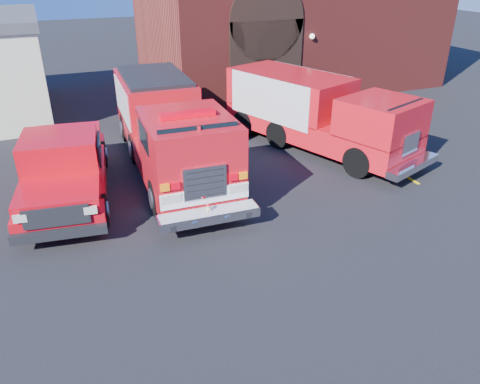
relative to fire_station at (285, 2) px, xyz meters
name	(u,v)px	position (x,y,z in m)	size (l,w,h in m)	color
ground	(224,215)	(-8.99, -13.98, -4.25)	(100.00, 100.00, 0.00)	black
parking_stripe_near	(389,167)	(-2.49, -12.98, -4.25)	(0.12, 3.00, 0.01)	yellow
parking_stripe_mid	(341,139)	(-2.49, -9.98, -4.25)	(0.12, 3.00, 0.01)	yellow
parking_stripe_far	(304,118)	(-2.49, -6.98, -4.25)	(0.12, 3.00, 0.01)	yellow
fire_station	(285,2)	(0.00, 0.00, 0.00)	(15.20, 10.20, 8.45)	maroon
fire_engine	(169,128)	(-9.49, -10.22, -2.81)	(2.90, 9.16, 2.79)	black
pickup_truck	(65,167)	(-12.89, -11.07, -3.28)	(3.04, 6.50, 2.05)	black
secondary_truck	(316,111)	(-3.94, -10.32, -2.84)	(5.00, 8.33, 2.59)	black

